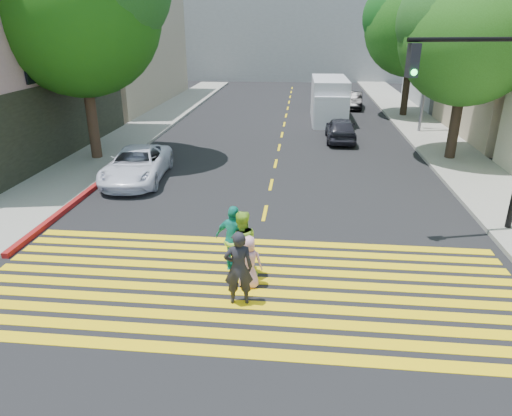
% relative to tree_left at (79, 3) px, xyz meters
% --- Properties ---
extents(ground, '(120.00, 120.00, 0.00)m').
position_rel_tree_left_xyz_m(ground, '(8.41, -11.79, -6.85)').
color(ground, black).
extents(sidewalk_left, '(3.00, 40.00, 0.15)m').
position_rel_tree_left_xyz_m(sidewalk_left, '(-0.09, 10.21, -6.78)').
color(sidewalk_left, gray).
rests_on(sidewalk_left, ground).
extents(sidewalk_right, '(3.00, 60.00, 0.15)m').
position_rel_tree_left_xyz_m(sidewalk_right, '(16.91, 3.21, -6.78)').
color(sidewalk_right, gray).
rests_on(sidewalk_right, ground).
extents(curb_red, '(0.20, 8.00, 0.16)m').
position_rel_tree_left_xyz_m(curb_red, '(1.51, -5.79, -6.77)').
color(curb_red, maroon).
rests_on(curb_red, ground).
extents(crosswalk, '(13.40, 5.30, 0.01)m').
position_rel_tree_left_xyz_m(crosswalk, '(8.41, -10.51, -6.84)').
color(crosswalk, yellow).
rests_on(crosswalk, ground).
extents(lane_line, '(0.12, 34.40, 0.01)m').
position_rel_tree_left_xyz_m(lane_line, '(8.41, 10.71, -6.85)').
color(lane_line, yellow).
rests_on(lane_line, ground).
extents(building_left_tan, '(12.00, 16.00, 10.00)m').
position_rel_tree_left_xyz_m(building_left_tan, '(-7.59, 16.21, -1.85)').
color(building_left_tan, tan).
rests_on(building_left_tan, ground).
extents(building_right_grey, '(10.00, 10.00, 10.00)m').
position_rel_tree_left_xyz_m(building_right_grey, '(23.41, 18.21, -1.85)').
color(building_right_grey, gray).
rests_on(building_right_grey, ground).
extents(backdrop_block, '(30.00, 8.00, 12.00)m').
position_rel_tree_left_xyz_m(backdrop_block, '(8.41, 36.21, -0.85)').
color(backdrop_block, gray).
rests_on(backdrop_block, ground).
extents(tree_left, '(8.89, 8.51, 10.16)m').
position_rel_tree_left_xyz_m(tree_left, '(0.00, 0.00, 0.00)').
color(tree_left, '#4B2C23').
rests_on(tree_left, ground).
extents(tree_right_near, '(7.39, 7.02, 8.68)m').
position_rel_tree_left_xyz_m(tree_right_near, '(16.69, 1.64, -0.98)').
color(tree_right_near, black).
rests_on(tree_right_near, ground).
extents(tree_right_far, '(8.00, 7.66, 9.14)m').
position_rel_tree_left_xyz_m(tree_right_far, '(16.63, 12.60, -0.68)').
color(tree_right_far, black).
rests_on(tree_right_far, ground).
extents(pedestrian_man, '(0.73, 0.54, 1.82)m').
position_rel_tree_left_xyz_m(pedestrian_man, '(8.27, -11.23, -5.94)').
color(pedestrian_man, black).
rests_on(pedestrian_man, ground).
extents(pedestrian_woman, '(1.04, 0.90, 1.82)m').
position_rel_tree_left_xyz_m(pedestrian_woman, '(8.17, -10.08, -5.94)').
color(pedestrian_woman, '#97D037').
rests_on(pedestrian_woman, ground).
extents(pedestrian_child, '(0.69, 0.47, 1.35)m').
position_rel_tree_left_xyz_m(pedestrian_child, '(8.41, -10.50, -6.18)').
color(pedestrian_child, '#E89FB8').
rests_on(pedestrian_child, ground).
extents(pedestrian_extra, '(1.14, 0.76, 1.80)m').
position_rel_tree_left_xyz_m(pedestrian_extra, '(7.95, -9.73, -5.95)').
color(pedestrian_extra, teal).
rests_on(pedestrian_extra, ground).
extents(white_sedan, '(2.59, 4.95, 1.33)m').
position_rel_tree_left_xyz_m(white_sedan, '(2.87, -2.77, -6.19)').
color(white_sedan, white).
rests_on(white_sedan, ground).
extents(dark_car_near, '(1.59, 3.91, 1.33)m').
position_rel_tree_left_xyz_m(dark_car_near, '(11.69, 4.97, -6.19)').
color(dark_car_near, black).
rests_on(dark_car_near, ground).
extents(silver_car, '(2.03, 4.51, 1.28)m').
position_rel_tree_left_xyz_m(silver_car, '(12.09, 17.94, -6.21)').
color(silver_car, gray).
rests_on(silver_car, ground).
extents(dark_car_parked, '(1.61, 3.84, 1.24)m').
position_rel_tree_left_xyz_m(dark_car_parked, '(13.38, 15.75, -6.23)').
color(dark_car_parked, black).
rests_on(dark_car_parked, ground).
extents(white_van, '(2.28, 5.87, 2.76)m').
position_rel_tree_left_xyz_m(white_van, '(11.27, 10.51, -5.54)').
color(white_van, silver).
rests_on(white_van, ground).
extents(traffic_signal, '(4.04, 1.33, 6.08)m').
position_rel_tree_left_xyz_m(traffic_signal, '(15.01, -6.79, -2.92)').
color(traffic_signal, black).
rests_on(traffic_signal, ground).
extents(street_lamp, '(2.05, 0.62, 9.12)m').
position_rel_tree_left_xyz_m(street_lamp, '(16.28, 7.41, -1.62)').
color(street_lamp, slate).
rests_on(street_lamp, ground).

